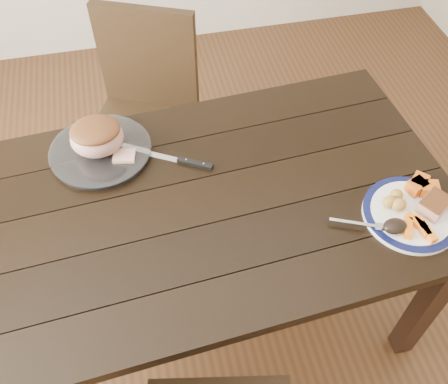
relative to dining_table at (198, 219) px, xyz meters
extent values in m
plane|color=#472B16|center=(0.00, 0.00, -0.66)|extent=(4.00, 4.00, 0.00)
cube|color=black|center=(0.00, 0.00, 0.07)|extent=(1.66, 1.01, 0.04)
cube|color=black|center=(0.74, -0.32, -0.30)|extent=(0.07, 0.07, 0.71)
cube|color=black|center=(0.69, 0.42, -0.30)|extent=(0.07, 0.07, 0.71)
cube|color=black|center=(-0.14, 0.65, -0.21)|extent=(0.55, 0.55, 0.04)
cube|color=black|center=(-0.06, 0.83, 0.04)|extent=(0.40, 0.21, 0.46)
cube|color=black|center=(0.10, 0.74, -0.44)|extent=(0.04, 0.04, 0.43)
cube|color=black|center=(-0.05, 0.41, -0.44)|extent=(0.04, 0.04, 0.43)
cube|color=black|center=(-0.23, 0.89, -0.44)|extent=(0.04, 0.04, 0.43)
cube|color=black|center=(-0.38, 0.56, -0.44)|extent=(0.04, 0.04, 0.43)
cylinder|color=white|center=(0.61, -0.19, 0.10)|extent=(0.28, 0.28, 0.02)
torus|color=#0B1038|center=(0.61, -0.19, 0.11)|extent=(0.28, 0.28, 0.02)
cylinder|color=white|center=(-0.27, 0.27, 0.10)|extent=(0.33, 0.33, 0.02)
cube|color=tan|center=(0.68, -0.20, 0.13)|extent=(0.11, 0.11, 0.04)
ellipsoid|color=gold|center=(0.58, -0.17, 0.13)|extent=(0.05, 0.04, 0.04)
ellipsoid|color=gold|center=(0.59, -0.14, 0.13)|extent=(0.04, 0.04, 0.03)
ellipsoid|color=gold|center=(0.56, -0.16, 0.13)|extent=(0.04, 0.04, 0.04)
cube|color=orange|center=(0.62, -0.28, 0.12)|extent=(0.03, 0.07, 0.02)
cube|color=orange|center=(0.61, -0.26, 0.12)|extent=(0.02, 0.07, 0.02)
cube|color=orange|center=(0.57, -0.25, 0.12)|extent=(0.05, 0.07, 0.02)
cube|color=orange|center=(0.60, -0.24, 0.12)|extent=(0.05, 0.07, 0.02)
cube|color=orange|center=(0.66, -0.12, 0.13)|extent=(0.07, 0.06, 0.04)
cube|color=orange|center=(0.68, -0.11, 0.13)|extent=(0.07, 0.07, 0.04)
cube|color=orange|center=(0.69, -0.14, 0.13)|extent=(0.07, 0.06, 0.04)
ellipsoid|color=black|center=(0.54, -0.24, 0.13)|extent=(0.07, 0.05, 0.03)
cube|color=silver|center=(0.43, -0.19, 0.11)|extent=(0.13, 0.06, 0.00)
cube|color=silver|center=(0.51, -0.23, 0.11)|extent=(0.05, 0.04, 0.00)
ellipsoid|color=tan|center=(-0.27, 0.27, 0.17)|extent=(0.17, 0.15, 0.11)
cube|color=tan|center=(-0.20, 0.22, 0.12)|extent=(0.08, 0.07, 0.02)
cube|color=silver|center=(-0.12, 0.23, 0.09)|extent=(0.18, 0.12, 0.00)
cube|color=black|center=(0.02, 0.15, 0.10)|extent=(0.11, 0.08, 0.01)
camera|label=1|loc=(-0.13, -0.94, 1.30)|focal=40.00mm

